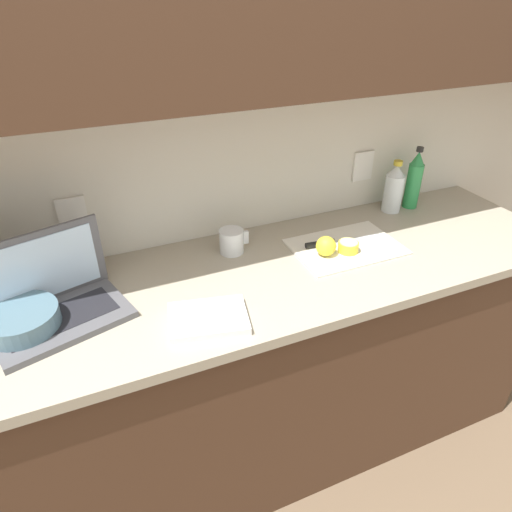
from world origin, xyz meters
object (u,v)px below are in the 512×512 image
lemon_whole_beside (326,246)px  cutting_board (346,247)px  bowl_white (22,322)px  knife (331,243)px  measuring_cup (232,241)px  laptop (53,299)px  bottle_oil_tall (414,180)px  lemon_half_cut (348,247)px  bottle_green_soda (394,189)px

lemon_whole_beside → cutting_board: bearing=13.1°
bowl_white → lemon_whole_beside: bearing=1.1°
knife → lemon_whole_beside: lemon_whole_beside is taller
measuring_cup → bowl_white: bearing=-165.2°
laptop → bottle_oil_tall: bottle_oil_tall is taller
cutting_board → lemon_half_cut: 0.04m
knife → cutting_board: bearing=-27.0°
lemon_whole_beside → bowl_white: lemon_whole_beside is taller
laptop → lemon_whole_beside: bearing=-18.0°
lemon_whole_beside → bottle_green_soda: size_ratio=0.32×
bottle_green_soda → bowl_white: size_ratio=1.08×
lemon_whole_beside → measuring_cup: (-0.29, 0.16, 0.00)m
lemon_whole_beside → measuring_cup: size_ratio=0.66×
knife → bowl_white: size_ratio=1.52×
bottle_green_soda → bottle_oil_tall: size_ratio=0.84×
bottle_oil_tall → measuring_cup: bottle_oil_tall is taller
knife → bottle_oil_tall: 0.52m
knife → lemon_half_cut: lemon_half_cut is taller
bottle_oil_tall → bowl_white: size_ratio=1.29×
laptop → measuring_cup: laptop is taller
lemon_half_cut → lemon_whole_beside: (-0.09, 0.01, 0.02)m
knife → bottle_oil_tall: bearing=24.5°
lemon_half_cut → measuring_cup: bearing=155.3°
lemon_half_cut → bottle_oil_tall: size_ratio=0.28×
lemon_whole_beside → bowl_white: 0.96m
lemon_half_cut → knife: bearing=116.1°
lemon_whole_beside → bottle_oil_tall: bearing=21.5°
bottle_green_soda → measuring_cup: bottle_green_soda is taller
knife → measuring_cup: measuring_cup is taller
laptop → lemon_whole_beside: 0.88m
laptop → bottle_oil_tall: bearing=-8.8°
knife → bottle_green_soda: bearing=28.7°
bottle_green_soda → bottle_oil_tall: bottle_oil_tall is taller
lemon_half_cut → bowl_white: (-1.05, -0.01, 0.01)m
bottle_green_soda → measuring_cup: bearing=-175.9°
laptop → cutting_board: laptop is taller
cutting_board → bottle_oil_tall: size_ratio=1.48×
measuring_cup → lemon_whole_beside: bearing=-29.2°
cutting_board → lemon_half_cut: bearing=-111.7°
lemon_whole_beside → bottle_green_soda: 0.49m
knife → measuring_cup: (-0.34, 0.11, 0.03)m
knife → lemon_whole_beside: bearing=-129.5°
laptop → bottle_green_soda: laptop is taller
knife → bottle_green_soda: size_ratio=1.40×
laptop → knife: (0.93, 0.03, -0.04)m
laptop → lemon_half_cut: size_ratio=5.77×
cutting_board → bowl_white: bowl_white is taller
knife → bottle_oil_tall: bottle_oil_tall is taller
lemon_whole_beside → bowl_white: size_ratio=0.35×
knife → bottle_green_soda: (0.39, 0.16, 0.08)m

